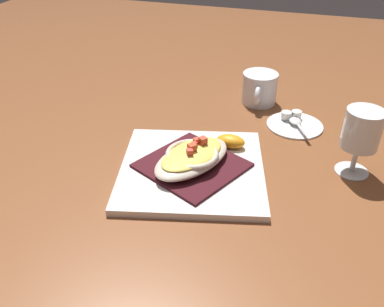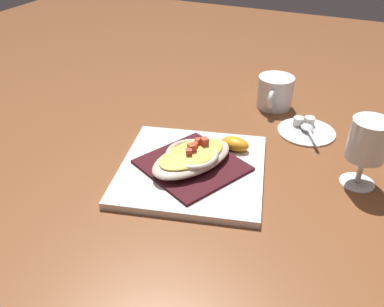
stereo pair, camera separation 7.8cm
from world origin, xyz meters
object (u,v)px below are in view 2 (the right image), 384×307
object	(u,v)px
orange_garnish	(234,144)
creamer_cup_1	(299,121)
stemmed_glass	(368,144)
spoon	(308,128)
creamer_saucer	(306,131)
coffee_mug	(275,94)
square_plate	(192,169)
gratin_dish	(192,156)
creamer_cup_0	(310,120)

from	to	relation	value
orange_garnish	creamer_cup_1	world-z (taller)	orange_garnish
stemmed_glass	spoon	distance (m)	0.21
stemmed_glass	creamer_saucer	bearing A→B (deg)	129.55
coffee_mug	creamer_saucer	xyz separation A→B (m)	(0.10, -0.10, -0.03)
square_plate	creamer_saucer	distance (m)	0.31
coffee_mug	spoon	xyz separation A→B (m)	(0.11, -0.10, -0.02)
gratin_dish	creamer_cup_0	bearing A→B (deg)	58.08
square_plate	creamer_cup_1	xyz separation A→B (m)	(0.15, 0.27, 0.01)
spoon	creamer_cup_0	world-z (taller)	creamer_cup_0
coffee_mug	creamer_cup_0	bearing A→B (deg)	-34.40
creamer_cup_0	spoon	bearing A→B (deg)	-85.13
coffee_mug	stemmed_glass	xyz separation A→B (m)	(0.23, -0.25, 0.05)
orange_garnish	creamer_saucer	size ratio (longest dim) A/B	0.51
gratin_dish	orange_garnish	bearing A→B (deg)	59.95
creamer_saucer	spoon	world-z (taller)	spoon
gratin_dish	spoon	distance (m)	0.30
orange_garnish	creamer_cup_0	xyz separation A→B (m)	(0.12, 0.19, -0.01)
square_plate	creamer_saucer	xyz separation A→B (m)	(0.17, 0.25, -0.00)
stemmed_glass	creamer_cup_0	world-z (taller)	stemmed_glass
square_plate	gratin_dish	bearing A→B (deg)	77.15
stemmed_glass	creamer_cup_1	world-z (taller)	stemmed_glass
creamer_cup_0	creamer_cup_1	size ratio (longest dim) A/B	1.00
stemmed_glass	creamer_cup_1	bearing A→B (deg)	131.25
creamer_cup_1	creamer_saucer	bearing A→B (deg)	-37.30
gratin_dish	creamer_saucer	distance (m)	0.31
orange_garnish	stemmed_glass	bearing A→B (deg)	1.04
creamer_saucer	coffee_mug	bearing A→B (deg)	136.03
creamer_saucer	creamer_cup_0	xyz separation A→B (m)	(-0.00, 0.03, 0.01)
creamer_saucer	creamer_cup_1	bearing A→B (deg)	142.70
gratin_dish	stemmed_glass	distance (m)	0.32
gratin_dish	orange_garnish	world-z (taller)	gratin_dish
gratin_dish	orange_garnish	xyz separation A→B (m)	(0.05, 0.09, -0.01)
creamer_cup_1	coffee_mug	bearing A→B (deg)	134.32
spoon	creamer_cup_1	xyz separation A→B (m)	(-0.03, 0.02, 0.00)
square_plate	creamer_saucer	bearing A→B (deg)	55.07
creamer_cup_0	creamer_cup_1	bearing A→B (deg)	-153.08
stemmed_glass	creamer_saucer	world-z (taller)	stemmed_glass
spoon	creamer_cup_1	size ratio (longest dim) A/B	4.08
gratin_dish	creamer_saucer	size ratio (longest dim) A/B	1.55
square_plate	creamer_cup_0	distance (m)	0.33
square_plate	spoon	xyz separation A→B (m)	(0.18, 0.25, 0.01)
creamer_saucer	creamer_cup_1	world-z (taller)	creamer_cup_1
coffee_mug	creamer_saucer	size ratio (longest dim) A/B	0.91
orange_garnish	square_plate	bearing A→B (deg)	-120.03
stemmed_glass	creamer_saucer	distance (m)	0.21
orange_garnish	stemmed_glass	size ratio (longest dim) A/B	0.50
creamer_cup_0	coffee_mug	bearing A→B (deg)	145.60
spoon	creamer_cup_1	world-z (taller)	creamer_cup_1
square_plate	orange_garnish	xyz separation A→B (m)	(0.05, 0.09, 0.02)
spoon	creamer_cup_0	distance (m)	0.03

